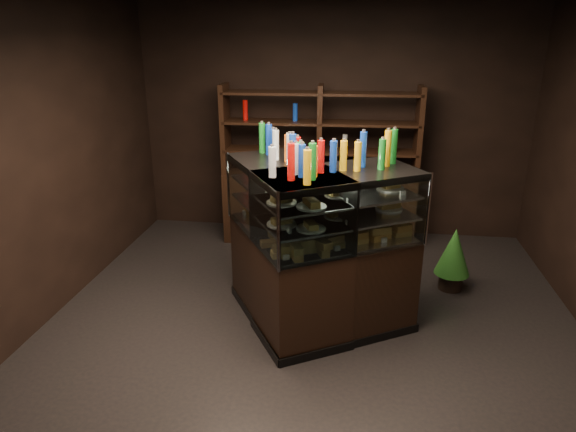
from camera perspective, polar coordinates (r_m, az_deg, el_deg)
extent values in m
plane|color=black|center=(4.95, 2.64, -11.95)|extent=(5.00, 5.00, 0.00)
cube|color=black|center=(6.78, 4.89, 10.50)|extent=(5.00, 0.02, 3.00)
cube|color=black|center=(2.05, -3.55, -13.11)|extent=(5.00, 0.02, 3.00)
cube|color=black|center=(5.19, -25.89, 5.58)|extent=(0.02, 5.00, 3.00)
cube|color=black|center=(4.67, 5.25, -7.80)|extent=(1.51, 1.27, 0.88)
cube|color=black|center=(4.87, 5.10, -11.98)|extent=(1.55, 1.31, 0.08)
cube|color=black|center=(4.29, 5.68, 4.52)|extent=(1.51, 1.27, 0.06)
cube|color=silver|center=(4.48, 5.43, -2.69)|extent=(1.43, 1.20, 0.02)
cube|color=silver|center=(4.41, 5.52, -0.19)|extent=(1.43, 1.20, 0.02)
cube|color=silver|center=(4.35, 5.60, 2.12)|extent=(1.43, 1.20, 0.02)
cube|color=white|center=(4.09, 7.84, -0.51)|extent=(1.17, 0.70, 0.62)
cylinder|color=silver|center=(4.46, 15.29, 0.72)|extent=(0.03, 0.03, 0.64)
cylinder|color=silver|center=(3.82, -1.04, -1.85)|extent=(0.03, 0.03, 0.64)
cube|color=black|center=(4.82, -0.13, -6.82)|extent=(1.26, 1.51, 0.88)
cube|color=black|center=(5.01, -0.13, -10.92)|extent=(1.30, 1.55, 0.08)
cube|color=black|center=(4.44, -0.15, 5.17)|extent=(1.26, 1.51, 0.06)
cube|color=silver|center=(4.63, -0.14, -1.83)|extent=(1.19, 1.43, 0.02)
cube|color=silver|center=(4.56, -0.14, 0.59)|extent=(1.19, 1.43, 0.02)
cube|color=silver|center=(4.50, -0.14, 2.84)|extent=(1.19, 1.43, 0.02)
cube|color=white|center=(4.41, -4.33, 1.17)|extent=(0.68, 1.17, 0.62)
cylinder|color=silver|center=(3.82, -1.04, -1.85)|extent=(0.03, 0.03, 0.64)
cylinder|color=silver|center=(5.03, -6.62, 3.49)|extent=(0.03, 0.03, 0.64)
cube|color=#C39546|center=(4.22, -1.18, -3.54)|extent=(0.20, 0.17, 0.06)
cube|color=#C39546|center=(4.30, 1.64, -3.07)|extent=(0.20, 0.17, 0.06)
cube|color=#C39546|center=(4.39, 4.34, -2.61)|extent=(0.20, 0.17, 0.06)
cube|color=#C39546|center=(4.49, 6.93, -2.17)|extent=(0.20, 0.17, 0.06)
cube|color=#C39546|center=(4.60, 9.40, -1.74)|extent=(0.20, 0.17, 0.06)
cube|color=#C39546|center=(4.72, 11.74, -1.33)|extent=(0.20, 0.17, 0.06)
cylinder|color=white|center=(4.19, -0.68, -0.91)|extent=(0.24, 0.24, 0.02)
cube|color=#C39546|center=(4.18, -0.68, -0.47)|extent=(0.19, 0.16, 0.05)
cylinder|color=white|center=(4.40, 5.53, 0.02)|extent=(0.24, 0.24, 0.02)
cube|color=#C39546|center=(4.39, 5.54, 0.44)|extent=(0.19, 0.16, 0.05)
cylinder|color=white|center=(4.65, 11.12, 0.86)|extent=(0.24, 0.24, 0.02)
cube|color=#C39546|center=(4.64, 11.15, 1.26)|extent=(0.19, 0.16, 0.05)
cylinder|color=white|center=(4.13, -0.69, 1.52)|extent=(0.24, 0.24, 0.02)
cube|color=#C39546|center=(4.12, -0.69, 1.97)|extent=(0.19, 0.16, 0.05)
cylinder|color=white|center=(4.34, 5.61, 2.34)|extent=(0.24, 0.24, 0.02)
cube|color=#C39546|center=(4.33, 5.62, 2.78)|extent=(0.19, 0.16, 0.05)
cylinder|color=white|center=(4.60, 11.27, 3.06)|extent=(0.24, 0.24, 0.02)
cube|color=#C39546|center=(4.59, 11.30, 3.47)|extent=(0.19, 0.16, 0.05)
cube|color=#C39546|center=(5.10, -2.88, 0.72)|extent=(0.17, 0.20, 0.06)
cube|color=#C39546|center=(4.90, -2.00, -0.10)|extent=(0.17, 0.20, 0.06)
cube|color=#C39546|center=(4.70, -1.04, -0.98)|extent=(0.17, 0.20, 0.06)
cube|color=#C39546|center=(4.51, 0.00, -1.94)|extent=(0.17, 0.20, 0.06)
cube|color=#C39546|center=(4.31, 1.14, -2.99)|extent=(0.17, 0.20, 0.06)
cube|color=#C39546|center=(4.12, 2.39, -4.13)|extent=(0.17, 0.20, 0.06)
cylinder|color=white|center=(5.01, -2.35, 2.60)|extent=(0.24, 0.24, 0.02)
cube|color=#C39546|center=(5.00, -2.35, 2.98)|extent=(0.16, 0.19, 0.05)
cylinder|color=white|center=(4.55, -0.14, 0.80)|extent=(0.24, 0.24, 0.02)
cube|color=#C39546|center=(4.54, -0.14, 1.21)|extent=(0.16, 0.19, 0.05)
cylinder|color=white|center=(4.11, 2.55, -1.39)|extent=(0.24, 0.24, 0.02)
cube|color=#C39546|center=(4.10, 2.55, -0.94)|extent=(0.16, 0.19, 0.05)
cylinder|color=white|center=(4.95, -2.38, 4.66)|extent=(0.24, 0.24, 0.02)
cube|color=#C39546|center=(4.94, -2.39, 5.05)|extent=(0.16, 0.19, 0.05)
cylinder|color=white|center=(4.49, -0.14, 3.06)|extent=(0.24, 0.24, 0.02)
cube|color=#C39546|center=(4.48, -0.14, 3.48)|extent=(0.16, 0.19, 0.05)
cylinder|color=white|center=(4.04, 2.59, 1.08)|extent=(0.24, 0.24, 0.02)
cube|color=#C39546|center=(4.03, 2.59, 1.54)|extent=(0.16, 0.19, 0.05)
cylinder|color=#147223|center=(4.02, -1.43, 6.04)|extent=(0.06, 0.06, 0.28)
cylinder|color=silver|center=(3.98, -1.45, 8.13)|extent=(0.03, 0.03, 0.02)
cylinder|color=#B20C0A|center=(4.05, -0.07, 6.18)|extent=(0.06, 0.06, 0.28)
cylinder|color=silver|center=(4.02, -0.07, 8.25)|extent=(0.03, 0.03, 0.02)
cylinder|color=black|center=(4.09, 1.28, 6.31)|extent=(0.06, 0.06, 0.28)
cylinder|color=silver|center=(4.06, 1.29, 8.37)|extent=(0.03, 0.03, 0.02)
cylinder|color=yellow|center=(4.13, 2.59, 6.44)|extent=(0.06, 0.06, 0.28)
cylinder|color=silver|center=(4.10, 2.62, 8.47)|extent=(0.03, 0.03, 0.02)
cylinder|color=#D8590A|center=(4.18, 3.88, 6.56)|extent=(0.06, 0.06, 0.28)
cylinder|color=silver|center=(4.15, 3.93, 8.57)|extent=(0.03, 0.03, 0.02)
cylinder|color=silver|center=(4.22, 5.14, 6.67)|extent=(0.06, 0.06, 0.28)
cylinder|color=silver|center=(4.19, 5.21, 8.67)|extent=(0.03, 0.03, 0.02)
cylinder|color=#0F38B2|center=(4.27, 6.38, 6.78)|extent=(0.06, 0.06, 0.28)
cylinder|color=silver|center=(4.24, 6.46, 8.75)|extent=(0.03, 0.03, 0.02)
cylinder|color=#147223|center=(4.32, 7.59, 6.89)|extent=(0.06, 0.06, 0.28)
cylinder|color=silver|center=(4.29, 7.68, 8.83)|extent=(0.03, 0.03, 0.02)
cylinder|color=#B20C0A|center=(4.37, 8.77, 6.98)|extent=(0.06, 0.06, 0.28)
cylinder|color=silver|center=(4.34, 8.87, 8.91)|extent=(0.03, 0.03, 0.02)
cylinder|color=black|center=(4.43, 9.92, 7.08)|extent=(0.06, 0.06, 0.28)
cylinder|color=silver|center=(4.40, 10.03, 8.98)|extent=(0.03, 0.03, 0.02)
cylinder|color=yellow|center=(4.48, 11.04, 7.17)|extent=(0.06, 0.06, 0.28)
cylinder|color=silver|center=(4.45, 11.17, 9.04)|extent=(0.03, 0.03, 0.02)
cylinder|color=#D8590A|center=(4.54, 12.14, 7.25)|extent=(0.06, 0.06, 0.28)
cylinder|color=silver|center=(4.51, 12.28, 9.10)|extent=(0.03, 0.03, 0.02)
cylinder|color=#147223|center=(4.92, -2.65, 8.65)|extent=(0.06, 0.06, 0.28)
cylinder|color=silver|center=(4.90, -2.68, 10.37)|extent=(0.03, 0.03, 0.02)
cylinder|color=#B20C0A|center=(4.83, -2.24, 8.43)|extent=(0.06, 0.06, 0.28)
cylinder|color=silver|center=(4.80, -2.26, 10.18)|extent=(0.03, 0.03, 0.02)
cylinder|color=black|center=(4.73, -1.80, 8.20)|extent=(0.06, 0.06, 0.28)
cylinder|color=silver|center=(4.70, -1.82, 9.98)|extent=(0.03, 0.03, 0.02)
cylinder|color=yellow|center=(4.64, -1.35, 7.95)|extent=(0.06, 0.06, 0.28)
cylinder|color=silver|center=(4.61, -1.37, 9.78)|extent=(0.03, 0.03, 0.02)
cylinder|color=#D8590A|center=(4.54, -0.89, 7.70)|extent=(0.06, 0.06, 0.28)
cylinder|color=silver|center=(4.51, -0.90, 9.56)|extent=(0.03, 0.03, 0.02)
cylinder|color=silver|center=(4.45, -0.40, 7.44)|extent=(0.06, 0.06, 0.28)
cylinder|color=silver|center=(4.42, -0.40, 9.34)|extent=(0.03, 0.03, 0.02)
cylinder|color=#0F38B2|center=(4.36, 0.11, 7.16)|extent=(0.06, 0.06, 0.28)
cylinder|color=silver|center=(4.33, 0.11, 9.10)|extent=(0.03, 0.03, 0.02)
cylinder|color=#147223|center=(4.26, 0.64, 6.88)|extent=(0.06, 0.06, 0.28)
cylinder|color=silver|center=(4.23, 0.65, 8.85)|extent=(0.03, 0.03, 0.02)
cylinder|color=#B20C0A|center=(4.17, 1.19, 6.58)|extent=(0.06, 0.06, 0.28)
cylinder|color=silver|center=(4.14, 1.20, 8.60)|extent=(0.03, 0.03, 0.02)
cylinder|color=black|center=(4.08, 1.77, 6.26)|extent=(0.06, 0.06, 0.28)
cylinder|color=silver|center=(4.05, 1.79, 8.32)|extent=(0.03, 0.03, 0.02)
cylinder|color=yellow|center=(3.99, 2.37, 5.93)|extent=(0.06, 0.06, 0.28)
cylinder|color=silver|center=(3.95, 2.40, 8.04)|extent=(0.03, 0.03, 0.02)
cylinder|color=#D8590A|center=(3.90, 3.00, 5.58)|extent=(0.06, 0.06, 0.28)
cylinder|color=silver|center=(3.86, 3.04, 7.74)|extent=(0.03, 0.03, 0.02)
cylinder|color=black|center=(5.78, 17.59, -6.88)|extent=(0.24, 0.24, 0.18)
cone|color=#20601B|center=(5.64, 17.95, -3.76)|extent=(0.36, 0.36, 0.51)
cone|color=#20601B|center=(5.58, 18.13, -2.19)|extent=(0.28, 0.28, 0.35)
cube|color=black|center=(6.61, 3.39, 0.88)|extent=(2.43, 0.50, 0.90)
cube|color=black|center=(6.51, -6.99, 9.58)|extent=(0.07, 0.38, 1.10)
cube|color=black|center=(6.36, 3.58, 9.43)|extent=(0.07, 0.38, 1.10)
cube|color=black|center=(6.41, 14.29, 8.95)|extent=(0.07, 0.38, 1.10)
cube|color=black|center=(6.41, 3.53, 7.23)|extent=(2.38, 0.46, 0.03)
cube|color=black|center=(6.34, 3.60, 10.31)|extent=(2.38, 0.46, 0.03)
cube|color=black|center=(6.29, 3.67, 13.46)|extent=(2.38, 0.46, 0.03)
cylinder|color=#147223|center=(6.48, -4.68, 8.49)|extent=(0.06, 0.06, 0.22)
cylinder|color=#B20C0A|center=(6.40, 0.78, 8.40)|extent=(0.06, 0.06, 0.22)
cylinder|color=black|center=(6.37, 6.33, 8.23)|extent=(0.06, 0.06, 0.22)
cylinder|color=yellow|center=(6.41, 11.87, 7.99)|extent=(0.06, 0.06, 0.22)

